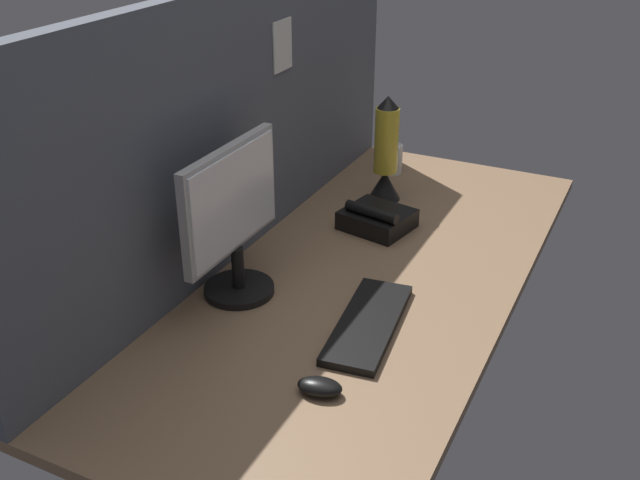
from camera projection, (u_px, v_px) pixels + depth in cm
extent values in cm
cube|color=#8C6B4C|center=(363.00, 277.00, 198.28)|extent=(180.00, 80.00, 3.00)
cube|color=#565B66|center=(238.00, 124.00, 195.63)|extent=(180.00, 5.00, 71.78)
cube|color=white|center=(283.00, 45.00, 203.07)|extent=(10.15, 0.40, 13.96)
cylinder|color=black|center=(239.00, 289.00, 187.98)|extent=(18.00, 18.00, 1.80)
cylinder|color=black|center=(238.00, 267.00, 185.02)|extent=(3.20, 3.20, 11.00)
cube|color=#B7B7B7|center=(230.00, 199.00, 176.73)|extent=(38.25, 2.40, 26.48)
cube|color=white|center=(235.00, 200.00, 176.19)|extent=(35.85, 0.60, 24.08)
cube|color=black|center=(368.00, 323.00, 174.01)|extent=(38.32, 17.46, 2.00)
ellipsoid|color=black|center=(320.00, 387.00, 152.14)|extent=(7.32, 10.49, 3.40)
cylinder|color=white|center=(391.00, 159.00, 257.34)|extent=(7.71, 7.71, 10.21)
torus|color=white|center=(396.00, 153.00, 260.81)|extent=(5.49, 1.00, 5.49)
cone|color=black|center=(385.00, 185.00, 237.84)|extent=(10.47, 10.47, 9.51)
cylinder|color=gold|center=(386.00, 140.00, 230.79)|extent=(7.61, 7.61, 20.93)
cone|color=black|center=(388.00, 102.00, 225.07)|extent=(6.85, 6.85, 3.81)
cube|color=black|center=(377.00, 219.00, 219.77)|extent=(20.38, 21.95, 5.60)
cylinder|color=black|center=(372.00, 212.00, 214.02)|extent=(6.47, 17.40, 3.20)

